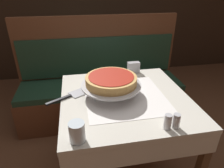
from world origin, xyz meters
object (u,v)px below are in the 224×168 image
at_px(deep_dish_pizza, 111,80).
at_px(water_glass_near, 77,132).
at_px(salt_shaker, 168,122).
at_px(pepper_shaker, 176,121).
at_px(dining_table_rear, 82,45).
at_px(condiment_caddy, 87,38).
at_px(dining_table_front, 125,109).
at_px(booth_bench, 101,91).
at_px(pizza_server, 69,96).
at_px(napkin_holder, 133,67).
at_px(pizza_pan_stand, 111,85).

xyz_separation_m(deep_dish_pizza, water_glass_near, (-0.24, -0.41, -0.06)).
xyz_separation_m(salt_shaker, pepper_shaker, (0.05, -0.00, -0.00)).
relative_size(dining_table_rear, deep_dish_pizza, 2.39).
bearing_deg(salt_shaker, condiment_caddy, 98.54).
height_order(dining_table_front, booth_bench, booth_bench).
bearing_deg(pizza_server, pepper_shaker, -37.08).
xyz_separation_m(napkin_holder, condiment_caddy, (-0.31, 1.14, -0.02)).
distance_m(dining_table_rear, pepper_shaker, 2.05).
height_order(pizza_server, salt_shaker, salt_shaker).
bearing_deg(condiment_caddy, dining_table_front, -84.57).
bearing_deg(booth_bench, pizza_server, -111.91).
xyz_separation_m(dining_table_rear, deep_dish_pizza, (0.13, -1.60, 0.22)).
relative_size(dining_table_front, pizza_pan_stand, 2.12).
bearing_deg(dining_table_rear, pepper_shaker, -78.58).
xyz_separation_m(dining_table_rear, condiment_caddy, (0.07, -0.11, 0.13)).
bearing_deg(condiment_caddy, pepper_shaker, -80.03).
bearing_deg(water_glass_near, salt_shaker, 0.64).
distance_m(dining_table_front, dining_table_rear, 1.65).
distance_m(water_glass_near, pepper_shaker, 0.52).
xyz_separation_m(pizza_pan_stand, napkin_holder, (0.26, 0.34, -0.03)).
relative_size(pizza_pan_stand, water_glass_near, 3.88).
bearing_deg(dining_table_front, pizza_pan_stand, 154.71).
height_order(deep_dish_pizza, pizza_server, deep_dish_pizza).
height_order(deep_dish_pizza, condiment_caddy, condiment_caddy).
bearing_deg(pepper_shaker, salt_shaker, 180.00).
xyz_separation_m(dining_table_front, pizza_pan_stand, (-0.09, 0.04, 0.17)).
distance_m(pizza_server, water_glass_near, 0.44).
height_order(pizza_pan_stand, deep_dish_pizza, deep_dish_pizza).
distance_m(booth_bench, condiment_caddy, 0.81).
height_order(pizza_pan_stand, condiment_caddy, condiment_caddy).
relative_size(pizza_pan_stand, pizza_server, 1.42).
xyz_separation_m(dining_table_front, deep_dish_pizza, (-0.09, 0.04, 0.21)).
distance_m(pizza_server, salt_shaker, 0.67).
xyz_separation_m(pizza_pan_stand, water_glass_near, (-0.24, -0.41, -0.02)).
height_order(pizza_pan_stand, pizza_server, pizza_pan_stand).
bearing_deg(dining_table_front, dining_table_rear, 97.55).
height_order(pizza_server, condiment_caddy, condiment_caddy).
distance_m(dining_table_rear, deep_dish_pizza, 1.62).
relative_size(pizza_pan_stand, deep_dish_pizza, 1.18).
height_order(booth_bench, water_glass_near, booth_bench).
bearing_deg(pizza_pan_stand, napkin_holder, 53.12).
bearing_deg(booth_bench, deep_dish_pizza, -92.17).
relative_size(pizza_pan_stand, pepper_shaker, 4.92).
relative_size(dining_table_front, napkin_holder, 8.55).
distance_m(salt_shaker, pepper_shaker, 0.05).
relative_size(booth_bench, condiment_caddy, 10.85).
relative_size(salt_shaker, napkin_holder, 0.85).
bearing_deg(pepper_shaker, condiment_caddy, 99.97).
bearing_deg(pizza_pan_stand, water_glass_near, -120.61).
xyz_separation_m(pizza_pan_stand, pepper_shaker, (0.27, -0.40, -0.03)).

